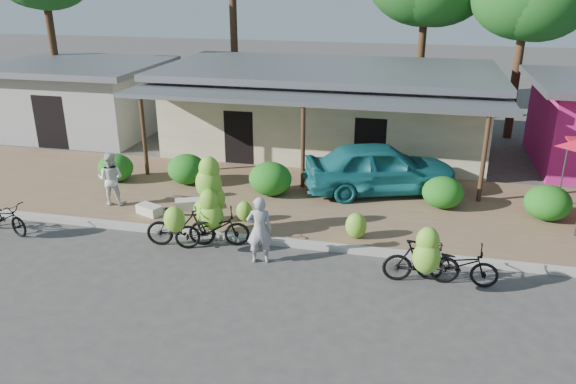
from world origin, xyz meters
name	(u,v)px	position (x,y,z in m)	size (l,w,h in m)	color
ground	(250,281)	(0.00, 0.00, 0.00)	(100.00, 100.00, 0.00)	#3E3C3A
sidewalk	(296,200)	(0.00, 5.00, 0.06)	(60.00, 6.00, 0.12)	olive
curb	(272,241)	(0.00, 2.00, 0.07)	(60.00, 0.25, 0.15)	#A8A399
shop_main	(327,108)	(0.00, 10.93, 1.72)	(13.00, 8.50, 3.35)	beige
shop_grey	(82,98)	(-11.00, 10.99, 1.62)	(7.00, 6.00, 3.15)	#979893
hedge_0	(116,168)	(-6.32, 5.27, 0.58)	(1.19, 1.07, 0.93)	#185F15
hedge_1	(187,169)	(-3.85, 5.54, 0.63)	(1.30, 1.17, 1.02)	#185F15
hedge_2	(270,179)	(-0.87, 5.18, 0.66)	(1.37, 1.24, 1.07)	#185F15
hedge_3	(342,179)	(1.36, 5.66, 0.65)	(1.36, 1.23, 1.06)	#185F15
hedge_4	(443,192)	(4.46, 5.32, 0.60)	(1.23, 1.11, 0.96)	#185F15
hedge_5	(548,203)	(7.36, 5.07, 0.63)	(1.31, 1.18, 1.02)	#185F15
bike_far_left	(0,215)	(-7.42, 0.92, 0.56)	(1.83, 1.43, 1.35)	black
bike_left	(180,226)	(-2.29, 1.29, 0.61)	(1.88, 1.31, 1.37)	black
bike_center	(211,212)	(-1.57, 1.72, 0.89)	(2.05, 1.49, 2.33)	black
bike_right	(423,259)	(3.89, 0.67, 0.70)	(1.82, 1.26, 1.68)	black
bike_far_right	(457,264)	(4.68, 0.98, 0.49)	(1.89, 0.77, 0.97)	black
loose_banana_a	(203,210)	(-2.19, 2.70, 0.47)	(0.56, 0.48, 0.70)	#87C832
loose_banana_b	(244,211)	(-1.07, 3.02, 0.42)	(0.47, 0.40, 0.59)	#87C832
loose_banana_c	(356,226)	(2.16, 2.63, 0.47)	(0.57, 0.48, 0.71)	#87C832
sack_near	(190,204)	(-2.93, 3.48, 0.27)	(0.85, 0.40, 0.30)	beige
sack_far	(149,210)	(-3.94, 2.84, 0.26)	(0.75, 0.38, 0.28)	beige
vendor	(260,230)	(-0.04, 0.97, 0.87)	(0.63, 0.42, 1.74)	#9A9A9A
bystander	(111,179)	(-5.38, 3.35, 0.94)	(0.80, 0.62, 1.64)	silver
teal_van	(380,168)	(2.50, 6.20, 0.94)	(1.94, 4.83, 1.65)	#18676D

